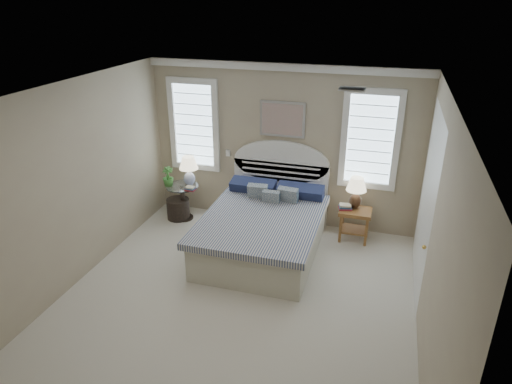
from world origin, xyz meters
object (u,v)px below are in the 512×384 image
Objects in this scene: lamp_left at (189,168)px; lamp_right at (356,189)px; nightstand_right at (355,218)px; floor_pot at (178,209)px; bed at (265,227)px; side_table_left at (183,199)px.

lamp_left is 1.01× the size of lamp_right.
floor_pot is (-3.05, -0.11, -0.20)m from nightstand_right.
bed reaches higher than side_table_left.
floor_pot is 3.10m from lamp_right.
side_table_left reaches higher than floor_pot.
lamp_right is (2.81, 0.12, -0.10)m from lamp_left.
nightstand_right is (2.95, 0.10, -0.00)m from side_table_left.
side_table_left is at bearing 160.26° from bed.
bed is 1.47m from nightstand_right.
bed reaches higher than lamp_right.
bed is at bearing -23.32° from lamp_left.
lamp_left is (-2.83, -0.03, 0.56)m from nightstand_right.
nightstand_right is at bearing -73.23° from lamp_right.
lamp_left is (-1.53, 0.66, 0.56)m from bed.
side_table_left is 0.58m from lamp_left.
floor_pot is 0.80m from lamp_left.
bed is at bearing -19.74° from side_table_left.
nightstand_right is 2.89m from lamp_left.
bed is 4.38× the size of lamp_right.
bed is 5.71× the size of floor_pot.
bed is 3.61× the size of side_table_left.
lamp_left reaches higher than floor_pot.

